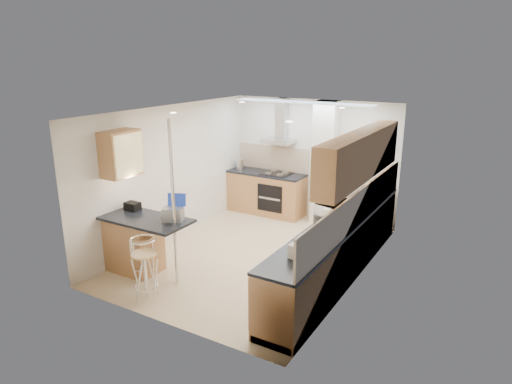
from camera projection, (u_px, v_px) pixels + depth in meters
The scene contains 16 objects.
ground at pixel (255, 256), 7.93m from camera, with size 4.80×4.80×0.00m, color beige.
room_shell at pixel (283, 167), 7.65m from camera, with size 3.64×4.84×2.51m.
right_counter at pixel (338, 249), 7.07m from camera, with size 0.63×4.40×0.92m.
back_counter at pixel (266, 193), 10.00m from camera, with size 1.70×0.63×0.92m.
peninsula at pixel (147, 246), 7.14m from camera, with size 1.47×0.72×0.94m.
microwave at pixel (336, 213), 6.79m from camera, with size 0.60×0.40×0.33m, color silver.
laptop at pixel (173, 214), 6.87m from camera, with size 0.30×0.22×0.20m, color #92959A.
bag at pixel (132, 206), 7.36m from camera, with size 0.24×0.17×0.13m, color black.
bar_stool_near at pixel (142, 252), 6.98m from camera, with size 0.37×0.37×0.90m, color #DEB577, non-canonical shape.
bar_stool_end at pixel (145, 269), 6.37m from camera, with size 0.38×0.38×0.94m, color #DEB577, non-canonical shape.
jar_a at pixel (354, 202), 7.57m from camera, with size 0.12×0.12×0.17m, color white.
jar_b at pixel (365, 192), 8.17m from camera, with size 0.11×0.11×0.14m, color white.
jar_c at pixel (347, 219), 6.74m from camera, with size 0.14×0.14×0.19m, color beige.
jar_d at pixel (325, 226), 6.53m from camera, with size 0.10×0.10×0.15m, color silver.
bread_bin at pixel (304, 250), 5.69m from camera, with size 0.27×0.34×0.18m, color white.
kettle at pixel (240, 164), 10.12m from camera, with size 0.16×0.16×0.23m, color #BABDBF.
Camera 1 is at (3.70, -6.28, 3.32)m, focal length 32.00 mm.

